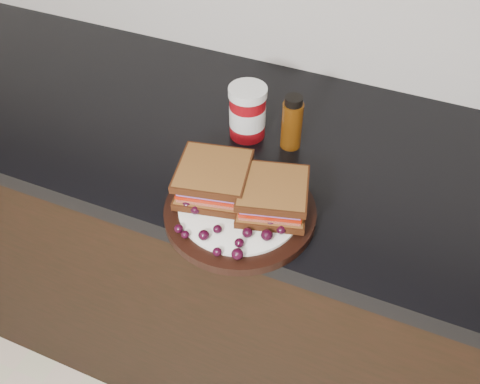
% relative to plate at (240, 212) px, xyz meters
% --- Properties ---
extents(base_cabinets, '(3.96, 0.58, 0.86)m').
position_rel_plate_xyz_m(base_cabinets, '(-0.29, 0.22, -0.48)').
color(base_cabinets, black).
rests_on(base_cabinets, ground_plane).
extents(countertop, '(3.98, 0.60, 0.04)m').
position_rel_plate_xyz_m(countertop, '(-0.29, 0.22, -0.03)').
color(countertop, black).
rests_on(countertop, base_cabinets).
extents(plate, '(0.28, 0.28, 0.02)m').
position_rel_plate_xyz_m(plate, '(0.00, 0.00, 0.00)').
color(plate, black).
rests_on(plate, countertop).
extents(sandwich_left, '(0.15, 0.15, 0.06)m').
position_rel_plate_xyz_m(sandwich_left, '(-0.06, 0.02, 0.04)').
color(sandwich_left, brown).
rests_on(sandwich_left, plate).
extents(sandwich_right, '(0.15, 0.15, 0.06)m').
position_rel_plate_xyz_m(sandwich_right, '(0.05, 0.02, 0.04)').
color(sandwich_right, brown).
rests_on(sandwich_right, plate).
extents(grape_0, '(0.02, 0.02, 0.02)m').
position_rel_plate_xyz_m(grape_0, '(-0.09, -0.04, 0.02)').
color(grape_0, black).
rests_on(grape_0, plate).
extents(grape_1, '(0.02, 0.02, 0.02)m').
position_rel_plate_xyz_m(grape_1, '(-0.07, -0.05, 0.02)').
color(grape_1, black).
rests_on(grape_1, plate).
extents(grape_2, '(0.02, 0.02, 0.02)m').
position_rel_plate_xyz_m(grape_2, '(-0.07, -0.10, 0.02)').
color(grape_2, black).
rests_on(grape_2, plate).
extents(grape_3, '(0.01, 0.01, 0.01)m').
position_rel_plate_xyz_m(grape_3, '(-0.06, -0.10, 0.02)').
color(grape_3, black).
rests_on(grape_3, plate).
extents(grape_4, '(0.02, 0.02, 0.02)m').
position_rel_plate_xyz_m(grape_4, '(-0.03, -0.10, 0.02)').
color(grape_4, black).
rests_on(grape_4, plate).
extents(grape_5, '(0.02, 0.02, 0.01)m').
position_rel_plate_xyz_m(grape_5, '(-0.01, -0.07, 0.02)').
color(grape_5, black).
rests_on(grape_5, plate).
extents(grape_6, '(0.02, 0.02, 0.01)m').
position_rel_plate_xyz_m(grape_6, '(0.01, -0.12, 0.02)').
color(grape_6, black).
rests_on(grape_6, plate).
extents(grape_7, '(0.02, 0.02, 0.02)m').
position_rel_plate_xyz_m(grape_7, '(0.04, -0.11, 0.02)').
color(grape_7, black).
rests_on(grape_7, plate).
extents(grape_8, '(0.02, 0.02, 0.02)m').
position_rel_plate_xyz_m(grape_8, '(0.04, -0.09, 0.02)').
color(grape_8, black).
rests_on(grape_8, plate).
extents(grape_9, '(0.02, 0.02, 0.02)m').
position_rel_plate_xyz_m(grape_9, '(0.04, -0.06, 0.02)').
color(grape_9, black).
rests_on(grape_9, plate).
extents(grape_10, '(0.02, 0.02, 0.02)m').
position_rel_plate_xyz_m(grape_10, '(0.07, -0.05, 0.02)').
color(grape_10, black).
rests_on(grape_10, plate).
extents(grape_11, '(0.02, 0.02, 0.02)m').
position_rel_plate_xyz_m(grape_11, '(0.07, -0.03, 0.02)').
color(grape_11, black).
rests_on(grape_11, plate).
extents(grape_12, '(0.02, 0.02, 0.02)m').
position_rel_plate_xyz_m(grape_12, '(0.09, -0.03, 0.02)').
color(grape_12, black).
rests_on(grape_12, plate).
extents(grape_13, '(0.02, 0.02, 0.02)m').
position_rel_plate_xyz_m(grape_13, '(0.09, 0.00, 0.02)').
color(grape_13, black).
rests_on(grape_13, plate).
extents(grape_14, '(0.02, 0.02, 0.02)m').
position_rel_plate_xyz_m(grape_14, '(0.09, 0.02, 0.02)').
color(grape_14, black).
rests_on(grape_14, plate).
extents(grape_15, '(0.02, 0.02, 0.02)m').
position_rel_plate_xyz_m(grape_15, '(0.06, 0.02, 0.02)').
color(grape_15, black).
rests_on(grape_15, plate).
extents(grape_16, '(0.02, 0.02, 0.02)m').
position_rel_plate_xyz_m(grape_16, '(-0.05, 0.06, 0.02)').
color(grape_16, black).
rests_on(grape_16, plate).
extents(grape_17, '(0.02, 0.02, 0.02)m').
position_rel_plate_xyz_m(grape_17, '(-0.05, 0.05, 0.02)').
color(grape_17, black).
rests_on(grape_17, plate).
extents(grape_18, '(0.02, 0.02, 0.02)m').
position_rel_plate_xyz_m(grape_18, '(-0.08, 0.04, 0.03)').
color(grape_18, black).
rests_on(grape_18, plate).
extents(grape_19, '(0.02, 0.02, 0.02)m').
position_rel_plate_xyz_m(grape_19, '(-0.08, 0.03, 0.02)').
color(grape_19, black).
rests_on(grape_19, plate).
extents(grape_20, '(0.02, 0.02, 0.02)m').
position_rel_plate_xyz_m(grape_20, '(-0.06, -0.02, 0.02)').
color(grape_20, black).
rests_on(grape_20, plate).
extents(grape_21, '(0.02, 0.02, 0.02)m').
position_rel_plate_xyz_m(grape_21, '(-0.07, -0.03, 0.02)').
color(grape_21, black).
rests_on(grape_21, plate).
extents(grape_22, '(0.02, 0.02, 0.01)m').
position_rel_plate_xyz_m(grape_22, '(-0.05, 0.04, 0.02)').
color(grape_22, black).
rests_on(grape_22, plate).
extents(grape_23, '(0.02, 0.02, 0.02)m').
position_rel_plate_xyz_m(grape_23, '(-0.09, 0.03, 0.02)').
color(grape_23, black).
rests_on(grape_23, plate).
extents(grape_24, '(0.02, 0.02, 0.01)m').
position_rel_plate_xyz_m(grape_24, '(-0.08, 0.01, 0.02)').
color(grape_24, black).
rests_on(grape_24, plate).
extents(condiment_jar, '(0.10, 0.10, 0.12)m').
position_rel_plate_xyz_m(condiment_jar, '(-0.08, 0.23, 0.05)').
color(condiment_jar, maroon).
rests_on(condiment_jar, countertop).
extents(oil_bottle, '(0.05, 0.05, 0.12)m').
position_rel_plate_xyz_m(oil_bottle, '(0.02, 0.23, 0.05)').
color(oil_bottle, '#492407').
rests_on(oil_bottle, countertop).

